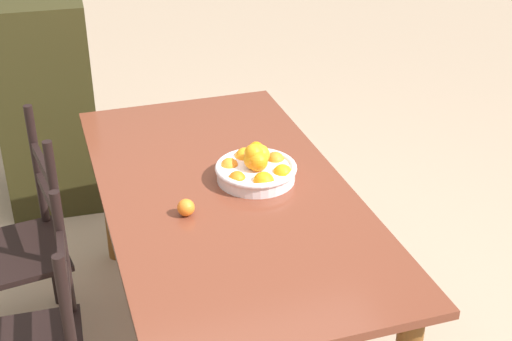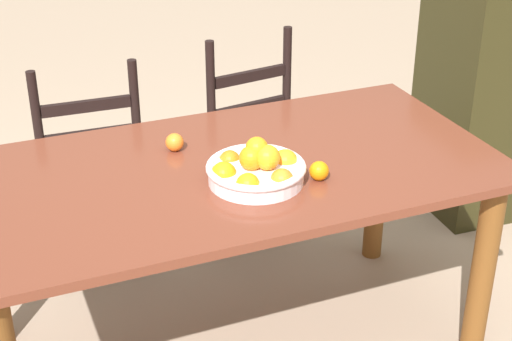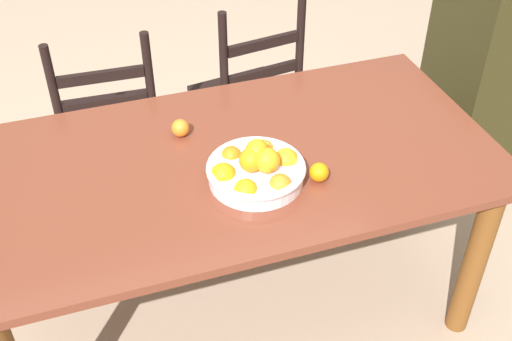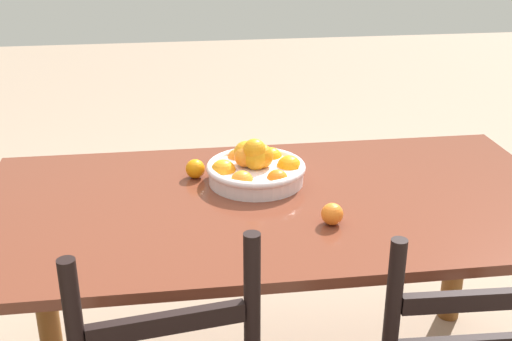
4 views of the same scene
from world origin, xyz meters
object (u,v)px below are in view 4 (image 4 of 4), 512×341
Objects in this scene: dining_table at (274,235)px; fruit_bowl at (256,168)px; orange_loose_1 at (195,169)px; orange_loose_0 at (332,214)px.

fruit_bowl is (0.04, -0.13, 0.17)m from dining_table.
dining_table is 28.53× the size of orange_loose_1.
dining_table is 5.64× the size of fruit_bowl.
fruit_bowl is 0.20m from orange_loose_1.
orange_loose_0 is at bearing 133.73° from orange_loose_1.
orange_loose_1 is (0.23, -0.19, 0.16)m from dining_table.
orange_loose_0 is at bearing 118.54° from fruit_bowl.
fruit_bowl is 0.36m from orange_loose_0.
fruit_bowl reaches higher than dining_table.
fruit_bowl is at bearing 162.10° from orange_loose_1.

